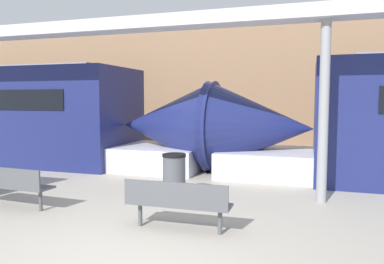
{
  "coord_description": "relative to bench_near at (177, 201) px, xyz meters",
  "views": [
    {
      "loc": [
        2.24,
        -4.18,
        2.09
      ],
      "look_at": [
        -0.19,
        3.47,
        1.4
      ],
      "focal_mm": 35.0,
      "sensor_mm": 36.0,
      "label": 1
    }
  ],
  "objects": [
    {
      "name": "ground_plane",
      "position": [
        -0.26,
        -1.27,
        -0.5
      ],
      "size": [
        60.0,
        60.0,
        0.0
      ],
      "primitive_type": "plane",
      "color": "#A8A093"
    },
    {
      "name": "station_wall",
      "position": [
        -0.26,
        9.29,
        2.0
      ],
      "size": [
        56.0,
        0.2,
        5.0
      ],
      "primitive_type": "cube",
      "color": "#937051",
      "rests_on": "ground_plane"
    },
    {
      "name": "bench_near",
      "position": [
        0.0,
        0.0,
        0.0
      ],
      "size": [
        1.7,
        0.46,
        0.82
      ],
      "rotation": [
        0.0,
        0.0,
        0.01
      ],
      "color": "#4C4F54",
      "rests_on": "ground_plane"
    },
    {
      "name": "bench_far",
      "position": [
        -3.59,
        0.22,
        0.0
      ],
      "size": [
        1.89,
        0.54,
        0.82
      ],
      "rotation": [
        0.0,
        0.0,
        -0.05
      ],
      "color": "#4C4F54",
      "rests_on": "ground_plane"
    },
    {
      "name": "trash_bin",
      "position": [
        -0.78,
        1.96,
        -0.02
      ],
      "size": [
        0.51,
        0.51,
        0.94
      ],
      "color": "#4C4F54",
      "rests_on": "ground_plane"
    },
    {
      "name": "support_column_near",
      "position": [
        2.23,
        2.51,
        1.34
      ],
      "size": [
        0.2,
        0.2,
        3.68
      ],
      "primitive_type": "cylinder",
      "color": "gray",
      "rests_on": "ground_plane"
    },
    {
      "name": "canopy_beam",
      "position": [
        2.23,
        2.51,
        3.32
      ],
      "size": [
        28.0,
        0.6,
        0.28
      ],
      "primitive_type": "cube",
      "color": "#B7B7BC",
      "rests_on": "support_column_near"
    }
  ]
}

